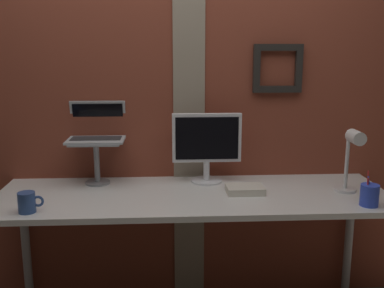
# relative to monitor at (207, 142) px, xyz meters

# --- Properties ---
(brick_wall_back) EXTENTS (3.48, 0.16, 2.65)m
(brick_wall_back) POSITION_rel_monitor_xyz_m (-0.20, 0.18, 0.31)
(brick_wall_back) COLOR brown
(brick_wall_back) RESTS_ON ground_plane
(desk) EXTENTS (2.10, 0.67, 0.78)m
(desk) POSITION_rel_monitor_xyz_m (-0.09, -0.21, -0.31)
(desk) COLOR white
(desk) RESTS_ON ground_plane
(monitor) EXTENTS (0.39, 0.18, 0.40)m
(monitor) POSITION_rel_monitor_xyz_m (0.00, 0.00, 0.00)
(monitor) COLOR white
(monitor) RESTS_ON desk
(laptop_stand) EXTENTS (0.28, 0.22, 0.25)m
(laptop_stand) POSITION_rel_monitor_xyz_m (-0.63, 0.00, -0.07)
(laptop_stand) COLOR gray
(laptop_stand) RESTS_ON desk
(laptop) EXTENTS (0.32, 0.26, 0.21)m
(laptop) POSITION_rel_monitor_xyz_m (-0.63, 0.07, 0.07)
(laptop) COLOR #ADB2B7
(laptop) RESTS_ON laptop_stand
(desk_lamp) EXTENTS (0.12, 0.20, 0.35)m
(desk_lamp) POSITION_rel_monitor_xyz_m (0.74, -0.27, -0.02)
(desk_lamp) COLOR white
(desk_lamp) RESTS_ON desk
(pen_cup) EXTENTS (0.09, 0.09, 0.17)m
(pen_cup) POSITION_rel_monitor_xyz_m (0.77, -0.45, -0.18)
(pen_cup) COLOR blue
(pen_cup) RESTS_ON desk
(coffee_mug) EXTENTS (0.12, 0.08, 0.10)m
(coffee_mug) POSITION_rel_monitor_xyz_m (-0.89, -0.45, -0.19)
(coffee_mug) COLOR #2D4C8C
(coffee_mug) RESTS_ON desk
(paper_clutter_stack) EXTENTS (0.20, 0.14, 0.04)m
(paper_clutter_stack) POSITION_rel_monitor_xyz_m (0.19, -0.21, -0.22)
(paper_clutter_stack) COLOR silver
(paper_clutter_stack) RESTS_ON desk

